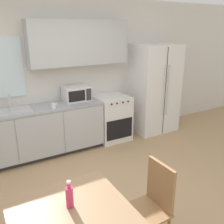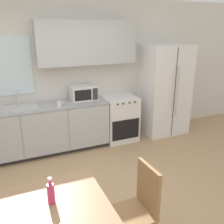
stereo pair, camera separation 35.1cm
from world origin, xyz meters
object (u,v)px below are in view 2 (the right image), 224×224
microwave (83,93)px  dining_table (53,220)px  oven_range (119,118)px  coffee_mug (60,104)px  refrigerator (165,90)px  drink_bottle (51,193)px  dining_chair_side (140,203)px

microwave → dining_table: 2.86m
oven_range → coffee_mug: size_ratio=8.33×
refrigerator → drink_bottle: (-2.83, -2.40, -0.08)m
microwave → dining_chair_side: (-0.24, -2.60, -0.49)m
coffee_mug → dining_chair_side: coffee_mug is taller
oven_range → coffee_mug: 1.31m
oven_range → dining_table: bearing=-125.6°
microwave → dining_table: microwave is taller
oven_range → refrigerator: (1.04, -0.03, 0.48)m
oven_range → refrigerator: bearing=-1.6°
microwave → dining_chair_side: bearing=-95.4°
refrigerator → coffee_mug: (-2.25, -0.11, 0.00)m
coffee_mug → drink_bottle: size_ratio=0.43×
oven_range → dining_chair_side: bearing=-110.7°
oven_range → drink_bottle: bearing=-126.4°
refrigerator → dining_table: 3.79m
dining_table → drink_bottle: 0.23m
dining_chair_side → refrigerator: bearing=-40.4°
refrigerator → dining_chair_side: bearing=-128.7°
refrigerator → dining_table: size_ratio=1.93×
dining_chair_side → microwave: bearing=-7.1°
dining_chair_side → drink_bottle: bearing=82.9°
coffee_mug → microwave: bearing=25.4°
oven_range → dining_chair_side: (-0.95, -2.51, 0.09)m
coffee_mug → drink_bottle: drink_bottle is taller
oven_range → microwave: bearing=172.1°
dining_table → dining_chair_side: dining_chair_side is taller
microwave → coffee_mug: bearing=-154.6°
oven_range → dining_table: 3.10m
drink_bottle → refrigerator: bearing=40.3°
dining_table → microwave: bearing=67.1°
oven_range → drink_bottle: size_ratio=3.61×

